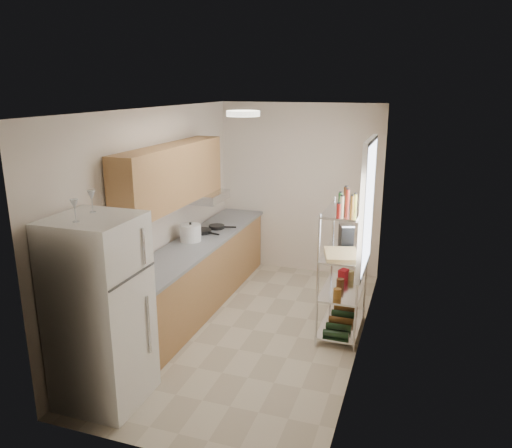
{
  "coord_description": "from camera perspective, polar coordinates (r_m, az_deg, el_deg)",
  "views": [
    {
      "loc": [
        1.77,
        -5.14,
        2.85
      ],
      "look_at": [
        -0.05,
        0.25,
        1.26
      ],
      "focal_mm": 35.0,
      "sensor_mm": 36.0,
      "label": 1
    }
  ],
  "objects": [
    {
      "name": "room",
      "position": [
        5.65,
        -0.35,
        -0.28
      ],
      "size": [
        2.52,
        4.42,
        2.62
      ],
      "color": "beige",
      "rests_on": "ground"
    },
    {
      "name": "counter_run",
      "position": [
        6.64,
        -6.65,
        -5.63
      ],
      "size": [
        0.63,
        3.51,
        0.9
      ],
      "color": "#A67546",
      "rests_on": "ground"
    },
    {
      "name": "upper_cabinets",
      "position": [
        6.04,
        -9.59,
        5.51
      ],
      "size": [
        0.33,
        2.2,
        0.72
      ],
      "primitive_type": "cube",
      "color": "#A67546",
      "rests_on": "room"
    },
    {
      "name": "range_hood",
      "position": [
        6.8,
        -5.87,
        3.17
      ],
      "size": [
        0.5,
        0.6,
        0.12
      ],
      "primitive_type": "cube",
      "color": "#B7BABC",
      "rests_on": "room"
    },
    {
      "name": "window",
      "position": [
        5.67,
        12.62,
        1.99
      ],
      "size": [
        0.06,
        1.0,
        1.46
      ],
      "primitive_type": "cube",
      "color": "white",
      "rests_on": "room"
    },
    {
      "name": "bakers_rack",
      "position": [
        5.76,
        10.13,
        -2.22
      ],
      "size": [
        0.45,
        0.9,
        1.73
      ],
      "color": "silver",
      "rests_on": "ground"
    },
    {
      "name": "ceiling_dome",
      "position": [
        5.16,
        -1.48,
        12.52
      ],
      "size": [
        0.34,
        0.34,
        0.05
      ],
      "primitive_type": "cylinder",
      "color": "white",
      "rests_on": "room"
    },
    {
      "name": "refrigerator",
      "position": [
        4.76,
        -17.37,
        -9.55
      ],
      "size": [
        0.73,
        0.73,
        1.76
      ],
      "primitive_type": "cube",
      "color": "white",
      "rests_on": "ground"
    },
    {
      "name": "wine_glass_a",
      "position": [
        4.33,
        -20.0,
        1.44
      ],
      "size": [
        0.07,
        0.07,
        0.19
      ],
      "primitive_type": null,
      "color": "silver",
      "rests_on": "refrigerator"
    },
    {
      "name": "wine_glass_b",
      "position": [
        4.61,
        -18.24,
        2.47
      ],
      "size": [
        0.07,
        0.07,
        0.2
      ],
      "primitive_type": null,
      "color": "silver",
      "rests_on": "refrigerator"
    },
    {
      "name": "rice_cooker",
      "position": [
        6.48,
        -7.48,
        -1.0
      ],
      "size": [
        0.27,
        0.27,
        0.22
      ],
      "primitive_type": "cylinder",
      "color": "white",
      "rests_on": "counter_run"
    },
    {
      "name": "frying_pan_large",
      "position": [
        6.84,
        -6.26,
        -0.82
      ],
      "size": [
        0.33,
        0.33,
        0.05
      ],
      "primitive_type": "cylinder",
      "rotation": [
        0.0,
        0.0,
        -0.26
      ],
      "color": "black",
      "rests_on": "counter_run"
    },
    {
      "name": "frying_pan_small",
      "position": [
        7.03,
        -4.52,
        -0.32
      ],
      "size": [
        0.27,
        0.27,
        0.05
      ],
      "primitive_type": "cylinder",
      "rotation": [
        0.0,
        0.0,
        0.23
      ],
      "color": "black",
      "rests_on": "counter_run"
    },
    {
      "name": "cutting_board",
      "position": [
        5.65,
        9.75,
        -3.41
      ],
      "size": [
        0.47,
        0.55,
        0.03
      ],
      "primitive_type": "cube",
      "rotation": [
        0.0,
        0.0,
        0.26
      ],
      "color": "tan",
      "rests_on": "bakers_rack"
    },
    {
      "name": "espresso_machine",
      "position": [
        6.0,
        10.27,
        -1.17
      ],
      "size": [
        0.21,
        0.26,
        0.26
      ],
      "primitive_type": "cube",
      "rotation": [
        0.0,
        0.0,
        0.34
      ],
      "color": "black",
      "rests_on": "bakers_rack"
    },
    {
      "name": "storage_bag",
      "position": [
        6.15,
        9.96,
        -5.77
      ],
      "size": [
        0.12,
        0.15,
        0.14
      ],
      "primitive_type": "cube",
      "rotation": [
        0.0,
        0.0,
        -0.33
      ],
      "color": "#A91419",
      "rests_on": "bakers_rack"
    }
  ]
}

